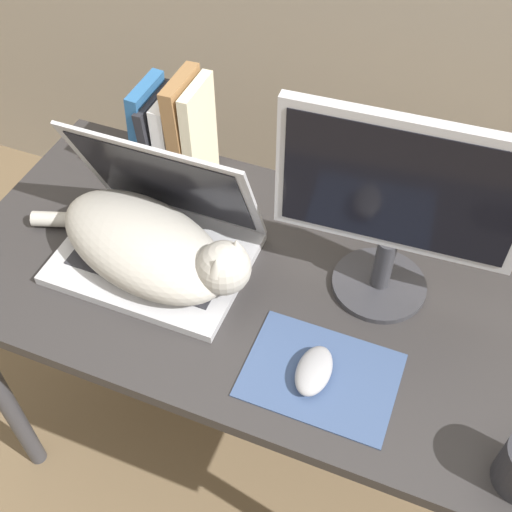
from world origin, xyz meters
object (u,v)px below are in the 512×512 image
laptop (158,235)px  computer_mouse (314,371)px  book_row (174,133)px  cat (150,246)px  external_monitor (397,205)px

laptop → computer_mouse: 0.41m
laptop → book_row: laptop is taller
laptop → book_row: size_ratio=1.46×
cat → computer_mouse: (0.37, -0.12, -0.05)m
cat → external_monitor: bearing=15.8°
laptop → cat: size_ratio=0.74×
external_monitor → computer_mouse: size_ratio=4.10×
cat → external_monitor: external_monitor is taller
external_monitor → computer_mouse: (-0.05, -0.23, -0.20)m
external_monitor → computer_mouse: 0.31m
computer_mouse → laptop: bearing=157.2°
laptop → book_row: bearing=107.4°
book_row → external_monitor: bearing=-16.9°
cat → external_monitor: (0.42, 0.12, 0.15)m
laptop → cat: laptop is taller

